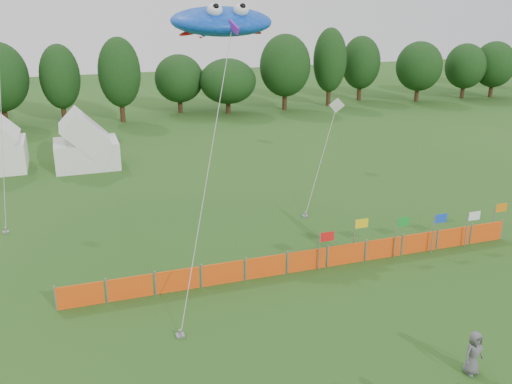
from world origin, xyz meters
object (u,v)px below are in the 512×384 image
object	(u,v)px
tent_right	(86,145)
barrier_fence	(307,260)
stingray_kite	(221,21)
spectator_e	(473,353)

from	to	relation	value
tent_right	barrier_fence	distance (m)	22.01
barrier_fence	stingray_kite	xyz separation A→B (m)	(-1.39, 9.06, 10.13)
barrier_fence	spectator_e	size ratio (longest dim) A/B	13.88
barrier_fence	spectator_e	xyz separation A→B (m)	(2.25, -8.68, 0.29)
stingray_kite	spectator_e	bearing A→B (deg)	-78.41
barrier_fence	spectator_e	world-z (taller)	spectator_e
tent_right	spectator_e	xyz separation A→B (m)	(10.86, -28.91, -0.83)
tent_right	spectator_e	size ratio (longest dim) A/B	2.88
spectator_e	stingray_kite	xyz separation A→B (m)	(-3.64, 17.75, 9.85)
tent_right	stingray_kite	xyz separation A→B (m)	(7.22, -11.16, 9.01)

